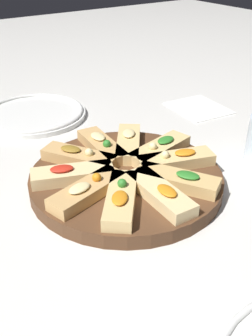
# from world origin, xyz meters

# --- Properties ---
(ground_plane) EXTENTS (3.00, 3.00, 0.00)m
(ground_plane) POSITION_xyz_m (0.00, 0.00, 0.00)
(ground_plane) COLOR silver
(serving_board) EXTENTS (0.30, 0.30, 0.02)m
(serving_board) POSITION_xyz_m (0.00, 0.00, 0.01)
(serving_board) COLOR #51331E
(serving_board) RESTS_ON ground_plane
(focaccia_slice_0) EXTENTS (0.13, 0.05, 0.03)m
(focaccia_slice_0) POSITION_xyz_m (0.08, -0.01, 0.03)
(focaccia_slice_0) COLOR tan
(focaccia_slice_0) RESTS_ON serving_board
(focaccia_slice_1) EXTENTS (0.13, 0.10, 0.03)m
(focaccia_slice_1) POSITION_xyz_m (0.07, 0.04, 0.03)
(focaccia_slice_1) COLOR tan
(focaccia_slice_1) RESTS_ON serving_board
(focaccia_slice_2) EXTENTS (0.08, 0.13, 0.03)m
(focaccia_slice_2) POSITION_xyz_m (0.03, 0.08, 0.03)
(focaccia_slice_2) COLOR #E5C689
(focaccia_slice_2) RESTS_ON serving_board
(focaccia_slice_3) EXTENTS (0.07, 0.13, 0.03)m
(focaccia_slice_3) POSITION_xyz_m (-0.02, 0.08, 0.03)
(focaccia_slice_3) COLOR tan
(focaccia_slice_3) RESTS_ON serving_board
(focaccia_slice_4) EXTENTS (0.12, 0.11, 0.03)m
(focaccia_slice_4) POSITION_xyz_m (-0.06, 0.05, 0.03)
(focaccia_slice_4) COLOR #DBB775
(focaccia_slice_4) RESTS_ON serving_board
(focaccia_slice_5) EXTENTS (0.13, 0.04, 0.03)m
(focaccia_slice_5) POSITION_xyz_m (-0.08, 0.00, 0.03)
(focaccia_slice_5) COLOR #E5C689
(focaccia_slice_5) RESTS_ON serving_board
(focaccia_slice_6) EXTENTS (0.13, 0.10, 0.03)m
(focaccia_slice_6) POSITION_xyz_m (-0.07, -0.04, 0.03)
(focaccia_slice_6) COLOR tan
(focaccia_slice_6) RESTS_ON serving_board
(focaccia_slice_7) EXTENTS (0.07, 0.13, 0.03)m
(focaccia_slice_7) POSITION_xyz_m (-0.03, -0.08, 0.03)
(focaccia_slice_7) COLOR #DBB775
(focaccia_slice_7) RESTS_ON serving_board
(focaccia_slice_8) EXTENTS (0.06, 0.13, 0.03)m
(focaccia_slice_8) POSITION_xyz_m (0.02, -0.08, 0.03)
(focaccia_slice_8) COLOR #DBB775
(focaccia_slice_8) RESTS_ON serving_board
(focaccia_slice_9) EXTENTS (0.12, 0.11, 0.03)m
(focaccia_slice_9) POSITION_xyz_m (0.07, -0.05, 0.03)
(focaccia_slice_9) COLOR #DBB775
(focaccia_slice_9) RESTS_ON serving_board
(plate_right) EXTENTS (0.22, 0.22, 0.02)m
(plate_right) POSITION_xyz_m (0.34, 0.01, 0.01)
(plate_right) COLOR white
(plate_right) RESTS_ON ground_plane
(napkin_stack) EXTENTS (0.14, 0.12, 0.00)m
(napkin_stack) POSITION_xyz_m (0.17, -0.32, 0.00)
(napkin_stack) COLOR white
(napkin_stack) RESTS_ON ground_plane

